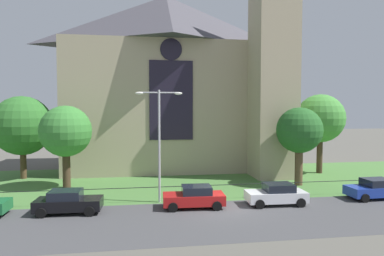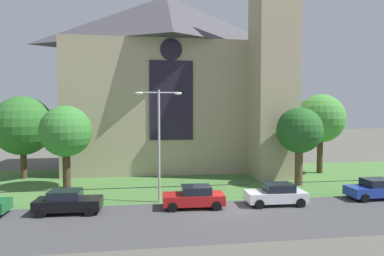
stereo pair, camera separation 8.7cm
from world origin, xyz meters
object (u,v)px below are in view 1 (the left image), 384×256
parked_car_red (194,197)px  parked_car_white (276,194)px  church_building (173,79)px  tree_right_far (320,119)px  tree_left_far (22,126)px  streetlamp_near (159,131)px  parked_car_blue (375,189)px  tree_right_near (299,131)px  tree_left_near (66,132)px  parked_car_black (68,202)px

parked_car_red → parked_car_white: same height
church_building → tree_right_far: church_building is taller
tree_left_far → streetlamp_near: streetlamp_near is taller
tree_left_far → parked_car_blue: (28.96, -12.18, -4.44)m
tree_left_far → tree_right_near: (25.38, -6.81, -0.33)m
church_building → parked_car_red: bearing=-90.9°
parked_car_white → tree_left_near: bearing=-24.5°
tree_right_far → parked_car_white: 15.35m
church_building → tree_left_near: (-10.22, -9.47, -5.41)m
church_building → tree_right_far: size_ratio=3.10×
parked_car_black → parked_car_red: (8.34, 0.00, 0.00)m
tree_right_near → parked_car_blue: tree_right_near is taller
streetlamp_near → parked_car_red: bearing=-37.6°
tree_right_near → parked_car_red: size_ratio=1.63×
tree_left_near → tree_right_near: size_ratio=1.02×
church_building → tree_left_far: (-15.25, -4.60, -5.09)m
tree_left_far → parked_car_black: (6.64, -12.52, -4.44)m
tree_right_far → parked_car_blue: bearing=-97.0°
tree_right_near → parked_car_blue: size_ratio=1.64×
tree_left_far → tree_left_near: size_ratio=1.14×
tree_right_far → parked_car_white: tree_right_far is taller
tree_right_near → tree_left_near: bearing=174.6°
church_building → parked_car_black: church_building is taller
streetlamp_near → tree_right_far: bearing=27.5°
tree_right_far → tree_right_near: (-4.89, -5.22, -0.95)m
church_building → parked_car_blue: 23.67m
tree_left_far → tree_right_near: tree_left_far is taller
tree_left_near → parked_car_black: bearing=-78.1°
parked_car_blue → parked_car_red: bearing=-0.1°
church_building → parked_car_blue: (13.71, -16.78, -9.53)m
tree_left_far → parked_car_black: tree_left_far is taller
tree_right_near → parked_car_blue: 7.66m
church_building → tree_right_near: church_building is taller
tree_right_far → tree_right_near: 7.21m
tree_left_near → streetlamp_near: 9.67m
streetlamp_near → parked_car_red: size_ratio=1.91×
tree_left_far → parked_car_white: (20.89, -12.64, -4.44)m
church_building → streetlamp_near: size_ratio=3.18×
streetlamp_near → parked_car_black: (-6.06, -1.76, -4.46)m
tree_left_near → tree_right_near: (20.35, -1.94, -0.01)m
tree_left_far → tree_right_far: (30.26, -1.59, 0.61)m
tree_left_near → parked_car_red: tree_left_near is taller
parked_car_red → parked_car_blue: 13.99m
tree_left_near → parked_car_white: size_ratio=1.67×
streetlamp_near → church_building: bearing=80.5°
tree_left_near → parked_car_red: 13.21m
tree_right_far → tree_left_near: bearing=-172.6°
church_building → parked_car_black: size_ratio=6.09×
tree_left_near → tree_right_far: bearing=7.4°
tree_right_near → streetlamp_near: size_ratio=0.85×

